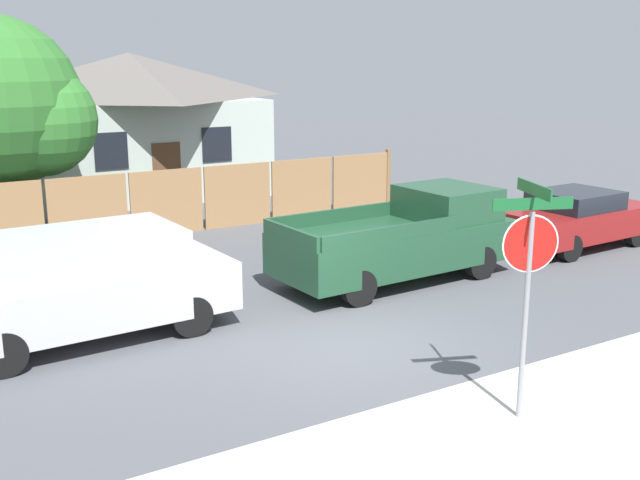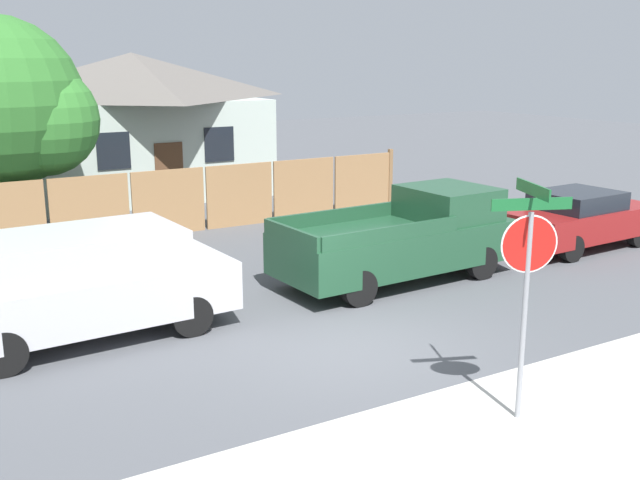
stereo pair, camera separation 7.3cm
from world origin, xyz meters
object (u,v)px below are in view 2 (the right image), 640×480
(house, at_px, (135,121))
(oak_tree, at_px, (6,107))
(stop_sign, at_px, (528,262))
(red_suv, at_px, (82,281))
(orange_pickup, at_px, (405,238))
(parked_sedan, at_px, (579,218))

(house, distance_m, oak_tree, 7.34)
(house, relative_size, stop_sign, 2.64)
(red_suv, xyz_separation_m, stop_sign, (4.13, -5.77, 1.13))
(orange_pickup, bearing_deg, stop_sign, -116.14)
(red_suv, bearing_deg, oak_tree, 85.60)
(house, relative_size, parked_sedan, 1.96)
(oak_tree, distance_m, parked_sedan, 14.36)
(oak_tree, bearing_deg, stop_sign, -74.09)
(house, height_order, parked_sedan, house)
(stop_sign, bearing_deg, parked_sedan, 58.38)
(oak_tree, height_order, orange_pickup, oak_tree)
(house, xyz_separation_m, stop_sign, (-0.96, -19.10, -0.33))
(house, bearing_deg, orange_pickup, -83.39)
(orange_pickup, xyz_separation_m, stop_sign, (-2.50, -5.78, 1.21))
(house, distance_m, red_suv, 14.34)
(oak_tree, xyz_separation_m, stop_sign, (3.90, -13.68, -1.26))
(red_suv, distance_m, stop_sign, 7.18)
(house, xyz_separation_m, parked_sedan, (6.84, -13.33, -1.70))
(parked_sedan, height_order, stop_sign, stop_sign)
(red_suv, relative_size, orange_pickup, 0.93)
(house, xyz_separation_m, red_suv, (-5.09, -13.33, -1.46))
(stop_sign, bearing_deg, orange_pickup, 88.49)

